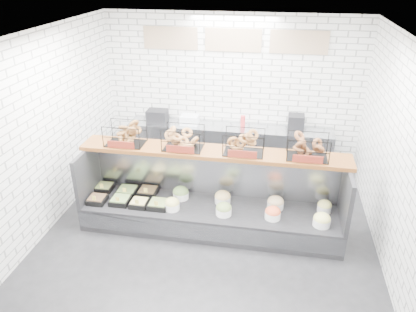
# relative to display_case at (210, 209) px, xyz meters

# --- Properties ---
(ground) EXTENTS (5.50, 5.50, 0.00)m
(ground) POSITION_rel_display_case_xyz_m (0.01, -0.34, -0.33)
(ground) COLOR black
(ground) RESTS_ON ground
(room_shell) EXTENTS (5.02, 5.51, 3.01)m
(room_shell) POSITION_rel_display_case_xyz_m (0.01, 0.26, 1.73)
(room_shell) COLOR white
(room_shell) RESTS_ON ground
(display_case) EXTENTS (4.00, 0.90, 1.20)m
(display_case) POSITION_rel_display_case_xyz_m (0.00, 0.00, 0.00)
(display_case) COLOR black
(display_case) RESTS_ON ground
(bagel_shelf) EXTENTS (4.10, 0.50, 0.40)m
(bagel_shelf) POSITION_rel_display_case_xyz_m (0.01, 0.18, 1.06)
(bagel_shelf) COLOR #532C11
(bagel_shelf) RESTS_ON display_case
(prep_counter) EXTENTS (4.00, 0.60, 1.20)m
(prep_counter) POSITION_rel_display_case_xyz_m (-0.00, 2.09, 0.14)
(prep_counter) COLOR #93969B
(prep_counter) RESTS_ON ground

